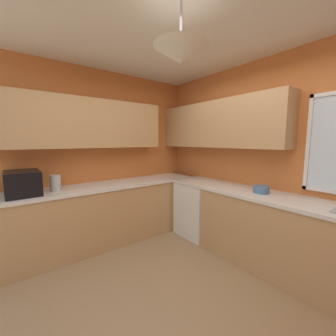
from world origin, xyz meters
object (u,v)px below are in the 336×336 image
(dishwasher, at_px, (199,209))
(kettle, at_px, (55,183))
(bowl, at_px, (261,189))
(microwave, at_px, (23,183))

(dishwasher, relative_size, kettle, 4.08)
(bowl, bearing_deg, kettle, -129.64)
(dishwasher, relative_size, microwave, 1.79)
(kettle, bearing_deg, microwave, -93.33)
(kettle, distance_m, bowl, 2.62)
(bowl, bearing_deg, microwave, -125.62)
(dishwasher, height_order, bowl, bowl)
(microwave, distance_m, bowl, 2.91)
(dishwasher, height_order, microwave, microwave)
(microwave, relative_size, bowl, 2.60)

